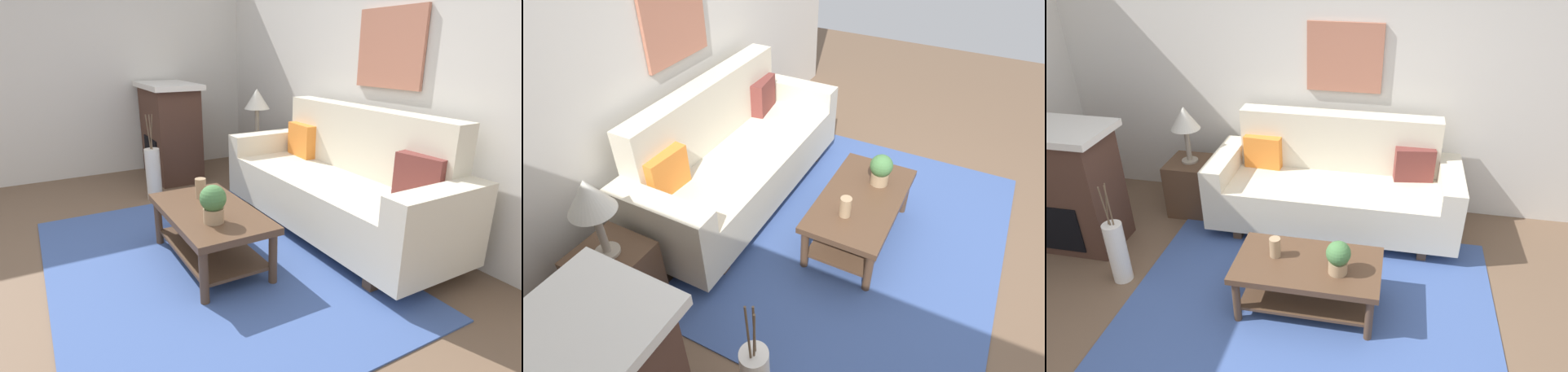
{
  "view_description": "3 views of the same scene",
  "coord_description": "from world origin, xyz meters",
  "views": [
    {
      "loc": [
        2.62,
        -0.52,
        1.54
      ],
      "look_at": [
        -0.05,
        0.98,
        0.52
      ],
      "focal_mm": 28.44,
      "sensor_mm": 36.0,
      "label": 1
    },
    {
      "loc": [
        -2.62,
        -0.15,
        2.56
      ],
      "look_at": [
        -0.21,
        1.1,
        0.47
      ],
      "focal_mm": 29.95,
      "sensor_mm": 36.0,
      "label": 2
    },
    {
      "loc": [
        0.53,
        -2.24,
        2.69
      ],
      "look_at": [
        -0.15,
        1.23,
        0.68
      ],
      "focal_mm": 32.96,
      "sensor_mm": 36.0,
      "label": 3
    }
  ],
  "objects": [
    {
      "name": "framed_painting",
      "position": [
        0.02,
        2.17,
        1.55
      ],
      "size": [
        0.71,
        0.03,
        0.64
      ],
      "primitive_type": "cube",
      "color": "#B77056"
    },
    {
      "name": "wall_left",
      "position": [
        -2.92,
        0.59,
        1.35
      ],
      "size": [
        0.1,
        5.19,
        2.7
      ],
      "primitive_type": "cube",
      "color": "silver",
      "rests_on": "ground_plane"
    },
    {
      "name": "throw_pillow_maroon",
      "position": [
        0.75,
        1.83,
        0.68
      ],
      "size": [
        0.37,
        0.17,
        0.32
      ],
      "primitive_type": "cube",
      "rotation": [
        0.0,
        0.0,
        0.15
      ],
      "color": "brown",
      "rests_on": "couch"
    },
    {
      "name": "ground_plane",
      "position": [
        0.0,
        0.0,
        0.0
      ],
      "size": [
        9.73,
        9.73,
        0.0
      ],
      "primitive_type": "plane",
      "color": "brown"
    },
    {
      "name": "throw_pillow_orange",
      "position": [
        -0.7,
        1.83,
        0.68
      ],
      "size": [
        0.37,
        0.14,
        0.32
      ],
      "primitive_type": "cube",
      "rotation": [
        0.0,
        0.0,
        -0.07
      ],
      "color": "orange",
      "rests_on": "couch"
    },
    {
      "name": "floor_vase_branch_b",
      "position": [
        -1.62,
        0.57,
        0.73
      ],
      "size": [
        0.04,
        0.04,
        0.36
      ],
      "primitive_type": "cylinder",
      "rotation": [
        -0.08,
        0.08,
        0.0
      ],
      "color": "brown",
      "rests_on": "floor_vase"
    },
    {
      "name": "wall_back",
      "position": [
        0.0,
        2.24,
        1.35
      ],
      "size": [
        5.73,
        0.1,
        2.7
      ],
      "primitive_type": "cube",
      "color": "silver",
      "rests_on": "ground_plane"
    },
    {
      "name": "table_lamp",
      "position": [
        -1.43,
        1.71,
        0.99
      ],
      "size": [
        0.28,
        0.28,
        0.57
      ],
      "color": "gray",
      "rests_on": "side_table"
    },
    {
      "name": "area_rug",
      "position": [
        0.0,
        0.5,
        0.01
      ],
      "size": [
        2.87,
        2.19,
        0.01
      ],
      "primitive_type": "cube",
      "color": "#3D5693",
      "rests_on": "ground_plane"
    },
    {
      "name": "coffee_table",
      "position": [
        -0.01,
        0.53,
        0.31
      ],
      "size": [
        1.1,
        0.6,
        0.43
      ],
      "color": "#513826",
      "rests_on": "ground_plane"
    },
    {
      "name": "couch",
      "position": [
        0.02,
        1.7,
        0.43
      ],
      "size": [
        2.31,
        0.84,
        1.08
      ],
      "color": "beige",
      "rests_on": "ground_plane"
    },
    {
      "name": "potted_plant_tabletop",
      "position": [
        0.22,
        0.46,
        0.57
      ],
      "size": [
        0.18,
        0.18,
        0.26
      ],
      "color": "tan",
      "rests_on": "coffee_table"
    },
    {
      "name": "tabletop_vase",
      "position": [
        -0.27,
        0.57,
        0.51
      ],
      "size": [
        0.09,
        0.09,
        0.16
      ],
      "primitive_type": "cylinder",
      "color": "tan",
      "rests_on": "coffee_table"
    },
    {
      "name": "side_table",
      "position": [
        -1.43,
        1.71,
        0.28
      ],
      "size": [
        0.44,
        0.44,
        0.56
      ],
      "primitive_type": "cube",
      "color": "#513826",
      "rests_on": "ground_plane"
    },
    {
      "name": "floor_vase_branch_a",
      "position": [
        -1.59,
        0.55,
        0.73
      ],
      "size": [
        0.01,
        0.02,
        0.36
      ],
      "primitive_type": "cylinder",
      "rotation": [
        0.01,
        0.0,
        0.0
      ],
      "color": "brown",
      "rests_on": "floor_vase"
    },
    {
      "name": "floor_vase_branch_c",
      "position": [
        -1.62,
        0.53,
        0.73
      ],
      "size": [
        0.02,
        0.04,
        0.36
      ],
      "primitive_type": "cylinder",
      "rotation": [
        0.07,
        -0.02,
        0.0
      ],
      "color": "brown",
      "rests_on": "floor_vase"
    },
    {
      "name": "floor_vase",
      "position": [
        -1.61,
        0.55,
        0.28
      ],
      "size": [
        0.16,
        0.16,
        0.55
      ],
      "primitive_type": "cylinder",
      "color": "white",
      "rests_on": "ground_plane"
    },
    {
      "name": "fireplace",
      "position": [
        -2.32,
        0.98,
        0.59
      ],
      "size": [
        1.02,
        0.58,
        1.16
      ],
      "color": "#472D23",
      "rests_on": "ground_plane"
    }
  ]
}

